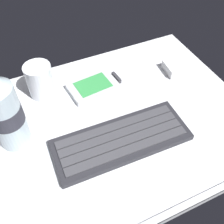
{
  "coord_description": "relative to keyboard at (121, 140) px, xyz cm",
  "views": [
    {
      "loc": [
        -15.76,
        -34.21,
        46.59
      ],
      "look_at": [
        0.0,
        0.0,
        3.0
      ],
      "focal_mm": 41.99,
      "sensor_mm": 36.0,
      "label": 1
    }
  ],
  "objects": [
    {
      "name": "charger_block",
      "position": [
        24.2,
        14.71,
        0.39
      ],
      "size": [
        7.48,
        6.21,
        2.4
      ],
      "primitive_type": "cube",
      "rotation": [
        0.0,
        0.0,
        -0.09
      ],
      "color": "white",
      "rests_on": "ground_plane"
    },
    {
      "name": "handheld_device",
      "position": [
        1.34,
        17.68,
        -0.08
      ],
      "size": [
        13.32,
        8.8,
        1.5
      ],
      "color": "#B7BABF",
      "rests_on": "ground_plane"
    },
    {
      "name": "keyboard",
      "position": [
        0.0,
        0.0,
        0.0
      ],
      "size": [
        29.31,
        11.84,
        1.7
      ],
      "color": "#232328",
      "rests_on": "ground_plane"
    },
    {
      "name": "juice_cup",
      "position": [
        -11.22,
        21.42,
        3.1
      ],
      "size": [
        6.4,
        6.4,
        8.5
      ],
      "color": "silver",
      "rests_on": "ground_plane"
    },
    {
      "name": "water_bottle",
      "position": [
        -20.12,
        10.09,
        8.2
      ],
      "size": [
        6.73,
        6.73,
        20.8
      ],
      "color": "silver",
      "rests_on": "ground_plane"
    },
    {
      "name": "ground_plane",
      "position": [
        0.68,
        5.93,
        -1.79
      ],
      "size": [
        64.0,
        48.0,
        2.8
      ],
      "color": "silver"
    }
  ]
}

